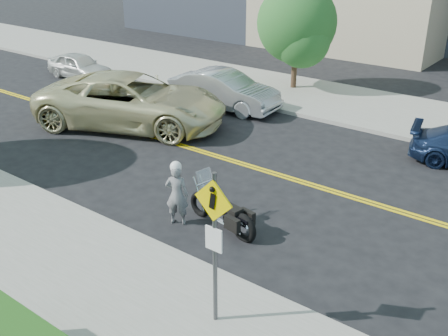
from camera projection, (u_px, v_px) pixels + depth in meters
ground_plane at (233, 161)px, 16.65m from camera, size 120.00×120.00×0.00m
sidewalk_near at (26, 271)px, 11.18m from camera, size 60.00×5.00×0.15m
sidewalk_far at (338, 102)px, 22.05m from camera, size 60.00×5.00×0.15m
pedestrian_sign at (214, 236)px, 8.95m from camera, size 0.78×0.08×3.00m
motorcyclist at (177, 193)px, 12.82m from camera, size 0.69×0.60×1.69m
motorcycle at (222, 203)px, 12.70m from camera, size 2.30×1.05×1.35m
suv at (132, 101)px, 19.24m from camera, size 7.66×5.65×1.94m
parked_car_white at (79, 66)px, 25.57m from camera, size 3.62×1.47×1.23m
parked_car_silver at (224, 90)px, 21.22m from camera, size 4.74×1.94×1.53m
tree_far_a at (297, 23)px, 22.67m from camera, size 3.47×3.47×4.74m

